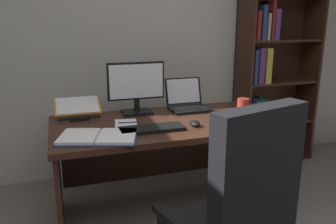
# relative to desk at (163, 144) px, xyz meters

# --- Properties ---
(wall_back) EXTENTS (5.28, 0.12, 2.78)m
(wall_back) POSITION_rel_desk_xyz_m (-0.03, 0.83, 0.86)
(wall_back) COLOR beige
(wall_back) RESTS_ON ground
(desk) EXTENTS (1.58, 0.79, 0.72)m
(desk) POSITION_rel_desk_xyz_m (0.00, 0.00, 0.00)
(desk) COLOR #381E14
(desk) RESTS_ON ground
(bookshelf) EXTENTS (0.78, 0.32, 2.03)m
(bookshelf) POSITION_rel_desk_xyz_m (1.27, 0.60, 0.47)
(bookshelf) COLOR #381E14
(bookshelf) RESTS_ON ground
(monitor) EXTENTS (0.43, 0.16, 0.39)m
(monitor) POSITION_rel_desk_xyz_m (-0.15, 0.19, 0.39)
(monitor) COLOR black
(monitor) RESTS_ON desk
(laptop) EXTENTS (0.30, 0.30, 0.23)m
(laptop) POSITION_rel_desk_xyz_m (0.27, 0.20, 0.24)
(laptop) COLOR black
(laptop) RESTS_ON desk
(keyboard) EXTENTS (0.42, 0.15, 0.02)m
(keyboard) POSITION_rel_desk_xyz_m (-0.15, -0.24, 0.21)
(keyboard) COLOR black
(keyboard) RESTS_ON desk
(computer_mouse) EXTENTS (0.06, 0.10, 0.04)m
(computer_mouse) POSITION_rel_desk_xyz_m (0.15, -0.24, 0.21)
(computer_mouse) COLOR black
(computer_mouse) RESTS_ON desk
(reading_stand_with_book) EXTENTS (0.33, 0.25, 0.13)m
(reading_stand_with_book) POSITION_rel_desk_xyz_m (-0.58, 0.25, 0.26)
(reading_stand_with_book) COLOR black
(reading_stand_with_book) RESTS_ON desk
(open_binder) EXTENTS (0.53, 0.41, 0.02)m
(open_binder) POSITION_rel_desk_xyz_m (-0.50, -0.29, 0.21)
(open_binder) COLOR navy
(open_binder) RESTS_ON desk
(notepad) EXTENTS (0.18, 0.23, 0.01)m
(notepad) POSITION_rel_desk_xyz_m (-0.28, -0.07, 0.20)
(notepad) COLOR white
(notepad) RESTS_ON desk
(pen) EXTENTS (0.14, 0.03, 0.01)m
(pen) POSITION_rel_desk_xyz_m (-0.26, -0.07, 0.21)
(pen) COLOR navy
(pen) RESTS_ON notepad
(coffee_mug) EXTENTS (0.09, 0.09, 0.10)m
(coffee_mug) POSITION_rel_desk_xyz_m (0.65, -0.01, 0.25)
(coffee_mug) COLOR maroon
(coffee_mug) RESTS_ON desk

